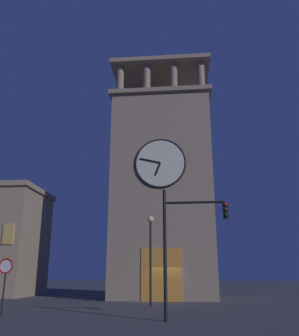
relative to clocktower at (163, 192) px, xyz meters
name	(u,v)px	position (x,y,z in m)	size (l,w,h in m)	color
ground_plane	(167,301)	(-0.38, 3.63, -9.47)	(200.00, 200.00, 0.00)	#424247
clocktower	(163,192)	(0.00, 0.00, 0.00)	(9.35, 8.63, 24.69)	gray
traffic_signal_near	(185,234)	(-1.84, 15.94, -5.67)	(3.05, 0.41, 5.93)	black
street_lamp	(151,243)	(0.46, 8.21, -5.45)	(0.44, 0.44, 5.88)	black
no_horn_sign	(6,270)	(7.34, 14.61, -7.29)	(0.78, 0.14, 2.79)	black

